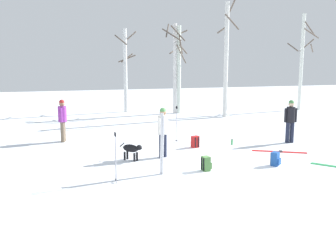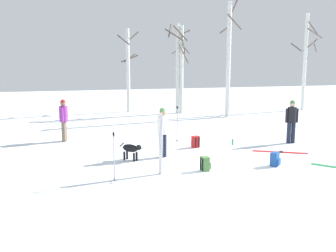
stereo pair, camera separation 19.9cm
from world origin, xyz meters
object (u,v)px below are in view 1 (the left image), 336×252
object	(u,v)px
ski_poles_0	(116,156)
birch_tree_4	(302,60)
person_0	(163,129)
birch_tree_0	(125,69)
birch_tree_2	(179,67)
dog	(132,149)
birch_tree_3	(226,58)
backpack_0	(206,164)
water_bottle_0	(232,142)
backpack_1	(275,159)
birch_tree_1	(175,67)
ski_poles_1	(177,123)
backpack_2	(195,142)
person_1	(62,118)
person_2	(290,118)
ski_pair_planted_0	(162,144)
ski_pair_lying_0	(279,152)

from	to	relation	value
ski_poles_0	birch_tree_4	size ratio (longest dim) A/B	0.23
person_0	birch_tree_0	xyz separation A→B (m)	(0.66, 11.69, 1.70)
birch_tree_2	dog	bearing A→B (deg)	-114.65
birch_tree_0	birch_tree_3	size ratio (longest dim) A/B	0.75
backpack_0	water_bottle_0	world-z (taller)	backpack_0
backpack_1	birch_tree_1	world-z (taller)	birch_tree_1
person_0	backpack_0	size ratio (longest dim) A/B	3.90
ski_poles_1	birch_tree_2	distance (m)	8.62
ski_poles_0	birch_tree_1	world-z (taller)	birch_tree_1
backpack_1	birch_tree_0	xyz separation A→B (m)	(-2.50, 13.64, 2.46)
backpack_2	birch_tree_1	world-z (taller)	birch_tree_1
person_1	birch_tree_2	xyz separation A→B (m)	(6.88, 6.65, 1.84)
person_2	person_1	bearing A→B (deg)	163.52
dog	water_bottle_0	bearing A→B (deg)	17.39
person_0	water_bottle_0	xyz separation A→B (m)	(3.10, 1.19, -0.87)
backpack_1	person_1	bearing A→B (deg)	139.51
ski_pair_planted_0	birch_tree_3	distance (m)	12.04
backpack_0	birch_tree_0	bearing A→B (deg)	90.84
water_bottle_0	birch_tree_3	world-z (taller)	birch_tree_3
person_0	ski_pair_planted_0	world-z (taller)	ski_pair_planted_0
dog	birch_tree_0	world-z (taller)	birch_tree_0
person_0	ski_poles_1	size ratio (longest dim) A/B	1.17
birch_tree_0	person_2	bearing A→B (deg)	-65.83
dog	birch_tree_1	distance (m)	11.54
backpack_2	person_2	bearing A→B (deg)	-2.86
backpack_2	person_1	bearing A→B (deg)	153.58
dog	ski_poles_0	world-z (taller)	ski_poles_0
backpack_2	birch_tree_0	xyz separation A→B (m)	(-0.90, 10.55, 2.46)
person_2	backpack_2	world-z (taller)	person_2
ski_poles_0	birch_tree_2	size ratio (longest dim) A/B	0.27
person_2	dog	distance (m)	6.69
person_0	backpack_0	bearing A→B (deg)	-65.54
ski_pair_planted_0	water_bottle_0	world-z (taller)	ski_pair_planted_0
ski_poles_1	water_bottle_0	bearing A→B (deg)	-26.88
backpack_1	birch_tree_4	world-z (taller)	birch_tree_4
water_bottle_0	ski_pair_planted_0	bearing A→B (deg)	-139.49
water_bottle_0	birch_tree_0	distance (m)	11.08
birch_tree_1	birch_tree_2	bearing A→B (deg)	-11.67
dog	water_bottle_0	size ratio (longest dim) A/B	2.92
person_1	birch_tree_2	world-z (taller)	birch_tree_2
dog	birch_tree_3	xyz separation A→B (m)	(6.87, 8.19, 2.95)
ski_pair_planted_0	ski_poles_1	xyz separation A→B (m)	(1.65, 4.09, -0.12)
dog	backpack_1	xyz separation A→B (m)	(4.25, -1.82, -0.17)
backpack_0	ski_poles_0	bearing A→B (deg)	-171.43
birch_tree_4	water_bottle_0	bearing A→B (deg)	-135.60
ski_pair_lying_0	ski_poles_0	world-z (taller)	ski_poles_0
ski_pair_planted_0	backpack_0	world-z (taller)	ski_pair_planted_0
ski_pair_planted_0	backpack_1	world-z (taller)	ski_pair_planted_0
person_2	ski_poles_0	distance (m)	8.08
person_1	ski_pair_lying_0	distance (m)	8.51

